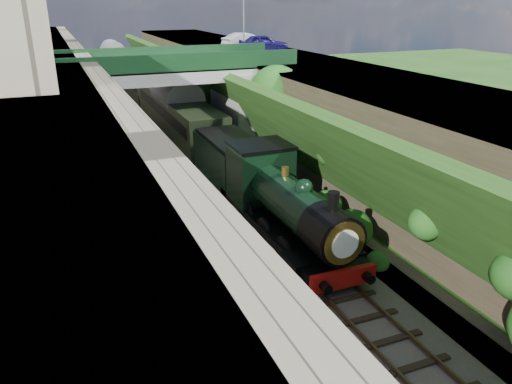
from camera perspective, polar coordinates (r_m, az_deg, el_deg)
ground at (r=17.24m, az=10.29°, el=-16.82°), size 160.00×160.00×0.00m
trackbed at (r=33.83m, az=-7.86°, el=3.05°), size 10.00×90.00×0.20m
retaining_wall at (r=32.09m, az=-17.77°, el=7.55°), size 1.00×90.00×7.00m
street_plateau_left at (r=32.03m, az=-24.02°, el=6.70°), size 6.00×90.00×7.00m
street_plateau_right at (r=36.45m, az=6.67°, el=9.35°), size 8.00×90.00×6.25m
embankment_slope at (r=34.48m, az=0.04°, el=8.06°), size 4.67×90.00×6.44m
track_left at (r=33.38m, az=-11.19°, el=2.86°), size 2.50×90.00×0.20m
track_right at (r=34.08m, az=-5.92°, el=3.53°), size 2.50×90.00×0.20m
road_bridge at (r=36.86m, az=-8.35°, el=10.91°), size 16.00×6.40×7.25m
building_near at (r=25.33m, az=-27.16°, el=15.54°), size 4.00×8.00×4.00m
tree at (r=33.39m, az=2.39°, el=11.05°), size 3.60×3.80×6.60m
lamppost at (r=43.62m, az=-1.37°, el=19.94°), size 0.87×0.15×6.00m
car_blue at (r=44.58m, az=0.84°, el=16.63°), size 4.49×2.45×1.45m
car_silver at (r=47.56m, az=-1.23°, el=16.90°), size 4.51×2.35×1.42m
locomotive at (r=22.25m, az=3.43°, el=-1.67°), size 3.10×10.23×3.83m
tender at (r=28.73m, az=-2.90°, el=3.12°), size 2.70×6.00×3.05m
coach_front at (r=40.33m, az=-8.98°, el=8.82°), size 2.90×18.00×3.70m
coach_middle at (r=58.51m, az=-13.48°, el=12.31°), size 2.90×18.00×3.70m
coach_rear at (r=76.99m, az=-15.89°, el=14.11°), size 2.90×18.00×3.70m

